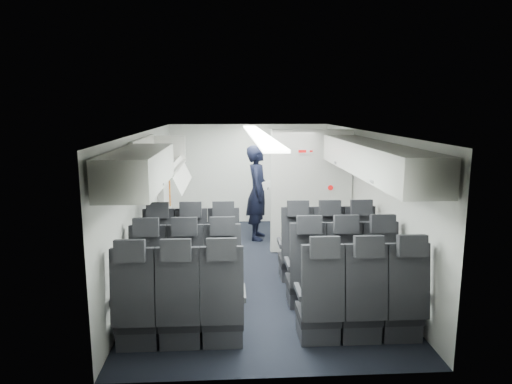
{
  "coord_description": "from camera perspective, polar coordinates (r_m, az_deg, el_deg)",
  "views": [
    {
      "loc": [
        -0.44,
        -6.88,
        2.51
      ],
      "look_at": [
        0.0,
        0.4,
        1.15
      ],
      "focal_mm": 32.0,
      "sensor_mm": 36.0,
      "label": 1
    }
  ],
  "objects": [
    {
      "name": "seat_row_front",
      "position": [
        6.7,
        0.49,
        -7.76
      ],
      "size": [
        3.33,
        0.56,
        1.24
      ],
      "color": "black",
      "rests_on": "cabin_shell"
    },
    {
      "name": "overhead_bin_left_rear",
      "position": [
        5.01,
        -14.48,
        2.79
      ],
      "size": [
        0.53,
        1.8,
        0.4
      ],
      "color": "white",
      "rests_on": "cabin_shell"
    },
    {
      "name": "flight_attendant",
      "position": [
        8.71,
        0.22,
        -0.06
      ],
      "size": [
        0.53,
        0.72,
        1.81
      ],
      "primitive_type": "imported",
      "rotation": [
        0.0,
        0.0,
        1.42
      ],
      "color": "black",
      "rests_on": "ground"
    },
    {
      "name": "overhead_bin_right_rear",
      "position": [
        5.25,
        17.09,
        3.0
      ],
      "size": [
        0.53,
        1.8,
        0.4
      ],
      "color": "white",
      "rests_on": "cabin_shell"
    },
    {
      "name": "papers",
      "position": [
        8.64,
        1.5,
        0.93
      ],
      "size": [
        0.22,
        0.09,
        0.15
      ],
      "primitive_type": "cube",
      "rotation": [
        0.0,
        0.0,
        0.34
      ],
      "color": "white",
      "rests_on": "flight_attendant"
    },
    {
      "name": "cabin_shell",
      "position": [
        7.03,
        0.2,
        -0.8
      ],
      "size": [
        3.41,
        6.01,
        2.16
      ],
      "color": "black",
      "rests_on": "ground"
    },
    {
      "name": "carry_on_bag",
      "position": [
        6.31,
        -12.57,
        4.11
      ],
      "size": [
        0.47,
        0.38,
        0.25
      ],
      "primitive_type": "cube",
      "rotation": [
        0.0,
        0.0,
        0.24
      ],
      "color": "black",
      "rests_on": "overhead_bin_left_front_open"
    },
    {
      "name": "overhead_bin_right_front",
      "position": [
        6.91,
        12.04,
        4.94
      ],
      "size": [
        0.53,
        1.7,
        0.4
      ],
      "color": "white",
      "rests_on": "cabin_shell"
    },
    {
      "name": "bulkhead_partition",
      "position": [
        7.94,
        6.9,
        0.08
      ],
      "size": [
        1.4,
        0.15,
        2.13
      ],
      "color": "white",
      "rests_on": "cabin_shell"
    },
    {
      "name": "galley_unit",
      "position": [
        9.82,
        4.72,
        1.39
      ],
      "size": [
        0.85,
        0.52,
        1.9
      ],
      "color": "#939399",
      "rests_on": "cabin_shell"
    },
    {
      "name": "overhead_bin_left_front_open",
      "position": [
        6.75,
        -12.01,
        3.76
      ],
      "size": [
        0.64,
        1.7,
        0.72
      ],
      "color": "#9E9E93",
      "rests_on": "cabin_shell"
    },
    {
      "name": "seat_row_mid",
      "position": [
        5.85,
        1.1,
        -10.52
      ],
      "size": [
        3.33,
        0.56,
        1.24
      ],
      "color": "black",
      "rests_on": "cabin_shell"
    },
    {
      "name": "boarding_door",
      "position": [
        8.66,
        -11.36,
        0.0
      ],
      "size": [
        0.12,
        1.27,
        1.86
      ],
      "color": "silver",
      "rests_on": "cabin_shell"
    },
    {
      "name": "seat_row_rear",
      "position": [
        5.03,
        1.94,
        -14.2
      ],
      "size": [
        3.33,
        0.56,
        1.24
      ],
      "color": "black",
      "rests_on": "cabin_shell"
    }
  ]
}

